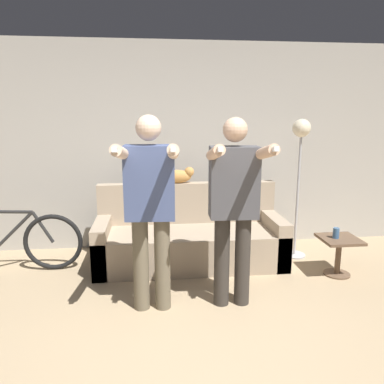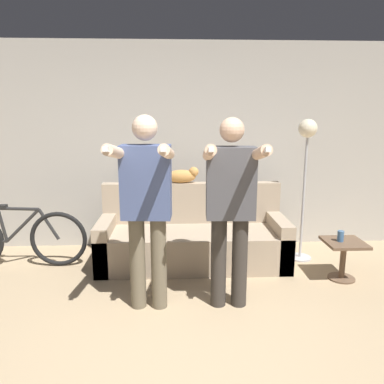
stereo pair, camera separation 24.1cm
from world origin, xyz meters
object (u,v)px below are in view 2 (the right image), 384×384
(cat, at_px, (183,176))
(bicycle, at_px, (17,238))
(floor_lamp, at_px, (306,153))
(side_table, at_px, (344,252))
(person_right, at_px, (231,201))
(cup, at_px, (341,236))
(person_left, at_px, (146,201))
(couch, at_px, (193,239))

(cat, distance_m, bicycle, 2.03)
(floor_lamp, bearing_deg, side_table, -66.45)
(person_right, bearing_deg, cup, 24.60)
(person_right, relative_size, floor_lamp, 1.02)
(side_table, xyz_separation_m, cup, (-0.05, -0.00, 0.18))
(person_left, distance_m, person_right, 0.73)
(person_left, height_order, cup, person_left)
(cup, bearing_deg, side_table, 2.17)
(person_left, height_order, side_table, person_left)
(cup, height_order, bicycle, bicycle)
(couch, distance_m, bicycle, 2.00)
(side_table, bearing_deg, floor_lamp, 113.55)
(person_left, bearing_deg, cup, 17.95)
(couch, bearing_deg, cat, 110.52)
(cup, bearing_deg, cat, 153.57)
(cat, xyz_separation_m, side_table, (1.67, -0.80, -0.69))
(floor_lamp, height_order, bicycle, floor_lamp)
(side_table, height_order, cup, cup)
(person_right, distance_m, cat, 1.36)
(couch, xyz_separation_m, cup, (1.51, -0.52, 0.19))
(couch, height_order, floor_lamp, floor_lamp)
(person_right, bearing_deg, floor_lamp, 49.20)
(couch, xyz_separation_m, side_table, (1.56, -0.52, 0.02))
(cat, height_order, side_table, cat)
(bicycle, bearing_deg, couch, 0.88)
(person_right, height_order, side_table, person_right)
(person_right, distance_m, cup, 1.43)
(couch, bearing_deg, side_table, -18.45)
(person_right, xyz_separation_m, side_table, (1.28, 0.50, -0.69))
(cat, xyz_separation_m, cup, (1.62, -0.80, -0.51))
(floor_lamp, relative_size, bicycle, 1.06)
(person_right, bearing_deg, couch, 107.68)
(side_table, bearing_deg, person_right, -158.52)
(couch, bearing_deg, cup, -19.05)
(couch, height_order, cup, couch)
(floor_lamp, bearing_deg, couch, -177.10)
(cup, bearing_deg, bicycle, 172.03)
(cat, relative_size, side_table, 1.15)
(couch, xyz_separation_m, bicycle, (-2.00, -0.03, 0.06))
(cup, distance_m, bicycle, 3.55)
(floor_lamp, xyz_separation_m, bicycle, (-3.31, -0.10, -0.94))
(person_right, xyz_separation_m, floor_lamp, (1.03, 1.09, 0.30))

